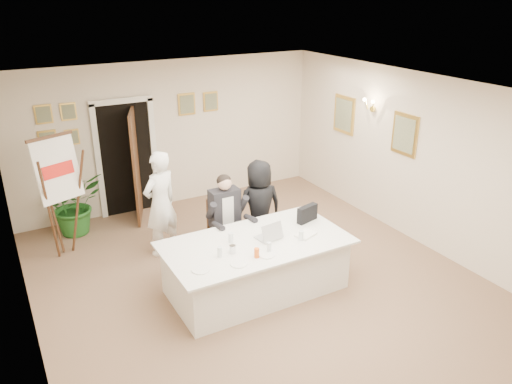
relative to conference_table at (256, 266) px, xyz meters
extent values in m
plane|color=brown|center=(0.12, 0.09, -0.39)|extent=(7.00, 7.00, 0.00)
cube|color=white|center=(0.12, 0.09, 2.41)|extent=(6.00, 7.00, 0.02)
cube|color=beige|center=(0.12, 3.59, 1.01)|extent=(6.00, 0.10, 2.80)
cube|color=beige|center=(0.12, -3.41, 1.01)|extent=(6.00, 0.10, 2.80)
cube|color=beige|center=(-2.88, 0.09, 1.01)|extent=(0.10, 7.00, 2.80)
cube|color=beige|center=(3.12, 0.09, 1.01)|extent=(0.10, 7.00, 2.80)
cube|color=black|center=(-0.78, 3.56, 0.66)|extent=(0.92, 0.06, 2.10)
cube|color=white|center=(-1.30, 3.53, 0.66)|extent=(0.10, 0.06, 2.20)
cube|color=white|center=(-0.26, 3.53, 0.66)|extent=(0.10, 0.06, 2.20)
cube|color=#3B2912|center=(-0.73, 3.14, 0.64)|extent=(0.33, 0.81, 2.02)
cube|color=white|center=(0.00, 0.00, -0.02)|extent=(2.37, 1.19, 0.75)
cube|color=white|center=(0.00, 0.00, 0.37)|extent=(2.55, 1.37, 0.03)
cube|color=white|center=(-2.18, 2.26, 1.09)|extent=(0.71, 0.44, 0.96)
imported|color=white|center=(-0.78, 1.69, 0.47)|extent=(0.74, 0.62, 1.72)
imported|color=black|center=(0.62, 1.01, 0.38)|extent=(0.81, 0.58, 1.54)
imported|color=#1F5C1E|center=(-1.88, 3.13, 0.14)|extent=(1.22, 1.16, 1.07)
cube|color=black|center=(0.98, 0.19, 0.51)|extent=(0.37, 0.18, 0.25)
cube|color=white|center=(0.70, -0.18, 0.40)|extent=(0.34, 0.29, 0.03)
cylinder|color=white|center=(-0.96, -0.32, 0.39)|extent=(0.28, 0.28, 0.01)
cylinder|color=white|center=(-0.49, -0.43, 0.39)|extent=(0.22, 0.22, 0.01)
cylinder|color=white|center=(-0.07, -0.41, 0.39)|extent=(0.23, 0.23, 0.01)
cylinder|color=silver|center=(-0.61, -0.14, 0.45)|extent=(0.08, 0.08, 0.14)
cylinder|color=silver|center=(0.01, -0.34, 0.45)|extent=(0.07, 0.07, 0.14)
cylinder|color=silver|center=(0.56, -0.27, 0.45)|extent=(0.08, 0.08, 0.14)
cylinder|color=silver|center=(-0.31, 0.15, 0.45)|extent=(0.07, 0.07, 0.14)
cylinder|color=#E35813|center=(-0.20, -0.38, 0.45)|extent=(0.07, 0.07, 0.13)
cylinder|color=silver|center=(-0.42, -0.13, 0.44)|extent=(0.10, 0.10, 0.11)
camera|label=1|loc=(-2.96, -5.31, 3.62)|focal=35.00mm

